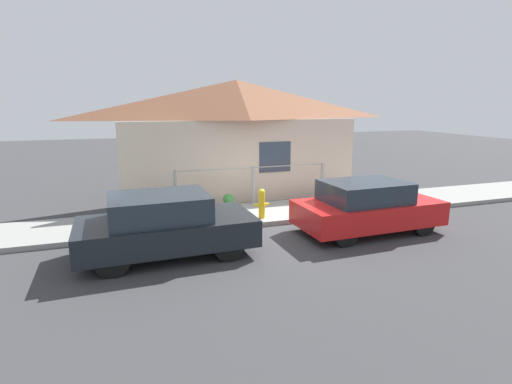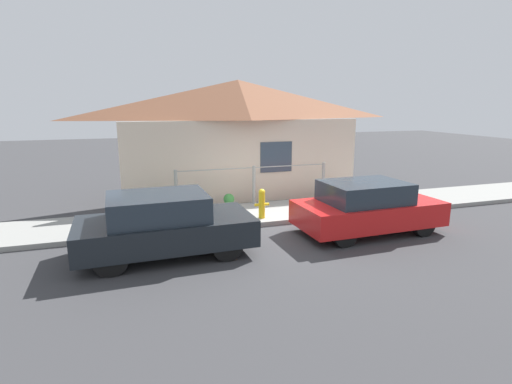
{
  "view_description": "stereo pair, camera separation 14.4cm",
  "coord_description": "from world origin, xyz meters",
  "px_view_note": "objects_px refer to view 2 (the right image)",
  "views": [
    {
      "loc": [
        -3.82,
        -9.59,
        3.24
      ],
      "look_at": [
        -0.48,
        0.3,
        0.9
      ],
      "focal_mm": 28.0,
      "sensor_mm": 36.0,
      "label": 1
    },
    {
      "loc": [
        -3.69,
        -9.63,
        3.24
      ],
      "look_at": [
        -0.48,
        0.3,
        0.9
      ],
      "focal_mm": 28.0,
      "sensor_mm": 36.0,
      "label": 2
    }
  ],
  "objects_px": {
    "potted_plant_near_hydrant": "(229,200)",
    "potted_plant_by_fence": "(167,207)",
    "car_right": "(367,207)",
    "car_left": "(164,225)",
    "fire_hydrant": "(262,203)"
  },
  "relations": [
    {
      "from": "fire_hydrant",
      "to": "potted_plant_by_fence",
      "type": "height_order",
      "value": "fire_hydrant"
    },
    {
      "from": "car_right",
      "to": "potted_plant_by_fence",
      "type": "height_order",
      "value": "car_right"
    },
    {
      "from": "potted_plant_near_hydrant",
      "to": "potted_plant_by_fence",
      "type": "relative_size",
      "value": 0.81
    },
    {
      "from": "car_left",
      "to": "potted_plant_by_fence",
      "type": "xyz_separation_m",
      "value": [
        0.3,
        2.43,
        -0.25
      ]
    },
    {
      "from": "potted_plant_near_hydrant",
      "to": "potted_plant_by_fence",
      "type": "bearing_deg",
      "value": -168.46
    },
    {
      "from": "fire_hydrant",
      "to": "potted_plant_by_fence",
      "type": "bearing_deg",
      "value": 162.05
    },
    {
      "from": "potted_plant_by_fence",
      "to": "potted_plant_near_hydrant",
      "type": "bearing_deg",
      "value": 11.54
    },
    {
      "from": "potted_plant_by_fence",
      "to": "fire_hydrant",
      "type": "bearing_deg",
      "value": -17.95
    },
    {
      "from": "car_left",
      "to": "potted_plant_by_fence",
      "type": "relative_size",
      "value": 6.44
    },
    {
      "from": "car_left",
      "to": "car_right",
      "type": "distance_m",
      "value": 5.04
    },
    {
      "from": "car_right",
      "to": "fire_hydrant",
      "type": "bearing_deg",
      "value": 142.44
    },
    {
      "from": "car_right",
      "to": "car_left",
      "type": "bearing_deg",
      "value": 178.22
    },
    {
      "from": "car_right",
      "to": "potted_plant_by_fence",
      "type": "distance_m",
      "value": 5.33
    },
    {
      "from": "car_left",
      "to": "fire_hydrant",
      "type": "bearing_deg",
      "value": 28.74
    },
    {
      "from": "car_right",
      "to": "fire_hydrant",
      "type": "relative_size",
      "value": 4.51
    }
  ]
}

